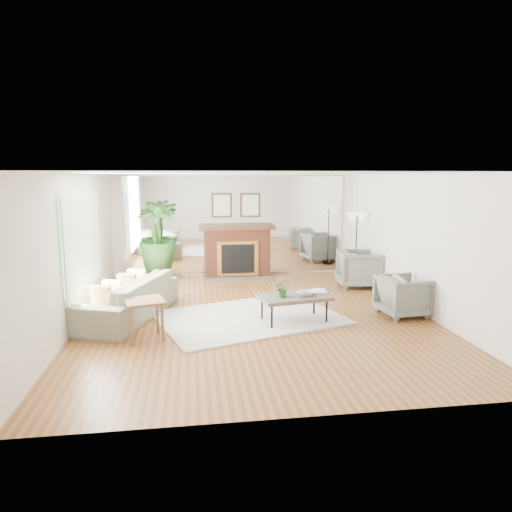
{
  "coord_description": "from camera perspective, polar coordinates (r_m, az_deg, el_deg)",
  "views": [
    {
      "loc": [
        -1.08,
        -7.73,
        2.45
      ],
      "look_at": [
        0.09,
        0.6,
        0.97
      ],
      "focal_mm": 32.0,
      "sensor_mm": 36.0,
      "label": 1
    }
  ],
  "objects": [
    {
      "name": "mirror_panel",
      "position": [
        11.32,
        -2.5,
        3.85
      ],
      "size": [
        5.4,
        0.04,
        2.4
      ],
      "primitive_type": "cube",
      "color": "silver",
      "rests_on": "wall_back"
    },
    {
      "name": "armchair_front",
      "position": [
        8.52,
        17.94,
        -4.77
      ],
      "size": [
        0.87,
        0.85,
        0.72
      ],
      "primitive_type": "imported",
      "rotation": [
        0.0,
        0.0,
        1.69
      ],
      "color": "slate",
      "rests_on": "ground"
    },
    {
      "name": "window_panel",
      "position": [
        8.42,
        -20.85,
        1.78
      ],
      "size": [
        0.04,
        2.4,
        1.5
      ],
      "primitive_type": "cube",
      "color": "#B2E09E",
      "rests_on": "wall_left"
    },
    {
      "name": "coffee_table",
      "position": [
        7.74,
        4.79,
        -5.21
      ],
      "size": [
        1.28,
        0.88,
        0.47
      ],
      "rotation": [
        0.0,
        0.0,
        0.18
      ],
      "color": "#5E544A",
      "rests_on": "ground"
    },
    {
      "name": "wall_back",
      "position": [
        11.34,
        -2.51,
        3.86
      ],
      "size": [
        6.0,
        0.02,
        2.5
      ],
      "primitive_type": "cube",
      "color": "white",
      "rests_on": "ground"
    },
    {
      "name": "armchair_back",
      "position": [
        10.46,
        12.75,
        -1.55
      ],
      "size": [
        1.02,
        1.0,
        0.82
      ],
      "primitive_type": "imported",
      "rotation": [
        0.0,
        0.0,
        1.42
      ],
      "color": "slate",
      "rests_on": "ground"
    },
    {
      "name": "floor_lamp",
      "position": [
        10.82,
        12.51,
        4.02
      ],
      "size": [
        0.52,
        0.29,
        1.61
      ],
      "color": "black",
      "rests_on": "ground"
    },
    {
      "name": "area_rug",
      "position": [
        8.04,
        -0.87,
        -7.68
      ],
      "size": [
        3.54,
        2.98,
        0.03
      ],
      "primitive_type": "cube",
      "rotation": [
        0.0,
        0.0,
        0.31
      ],
      "color": "beige",
      "rests_on": "ground"
    },
    {
      "name": "fruit_bowl",
      "position": [
        7.74,
        6.22,
        -4.67
      ],
      "size": [
        0.35,
        0.35,
        0.07
      ],
      "primitive_type": "imported",
      "rotation": [
        0.0,
        0.0,
        0.27
      ],
      "color": "brown",
      "rests_on": "coffee_table"
    },
    {
      "name": "fireplace",
      "position": [
        11.19,
        -2.37,
        0.73
      ],
      "size": [
        1.85,
        0.83,
        2.05
      ],
      "color": "brown",
      "rests_on": "ground"
    },
    {
      "name": "sofa",
      "position": [
        8.29,
        -15.74,
        -5.07
      ],
      "size": [
        1.69,
        2.61,
        0.71
      ],
      "primitive_type": "imported",
      "rotation": [
        0.0,
        0.0,
        -1.9
      ],
      "color": "gray",
      "rests_on": "ground"
    },
    {
      "name": "wall_right",
      "position": [
        8.82,
        19.56,
        1.55
      ],
      "size": [
        0.02,
        7.0,
        2.5
      ],
      "primitive_type": "cube",
      "color": "white",
      "rests_on": "ground"
    },
    {
      "name": "potted_ficus",
      "position": [
        10.96,
        -12.26,
        2.17
      ],
      "size": [
        1.05,
        1.05,
        1.89
      ],
      "color": "black",
      "rests_on": "ground"
    },
    {
      "name": "book",
      "position": [
        8.0,
        7.05,
        -4.38
      ],
      "size": [
        0.29,
        0.36,
        0.02
      ],
      "primitive_type": "imported",
      "rotation": [
        0.0,
        0.0,
        -0.15
      ],
      "color": "brown",
      "rests_on": "coffee_table"
    },
    {
      "name": "side_table",
      "position": [
        7.11,
        -13.71,
        -6.12
      ],
      "size": [
        0.66,
        0.66,
        0.62
      ],
      "rotation": [
        0.0,
        0.0,
        0.24
      ],
      "color": "brown",
      "rests_on": "ground"
    },
    {
      "name": "ground",
      "position": [
        8.18,
        -0.06,
        -7.48
      ],
      "size": [
        7.0,
        7.0,
        0.0
      ],
      "primitive_type": "plane",
      "color": "brown",
      "rests_on": "ground"
    },
    {
      "name": "tabletop_plant",
      "position": [
        7.59,
        3.33,
        -4.04
      ],
      "size": [
        0.28,
        0.25,
        0.3
      ],
      "primitive_type": "imported",
      "rotation": [
        0.0,
        0.0,
        0.07
      ],
      "color": "#2C5D22",
      "rests_on": "coffee_table"
    },
    {
      "name": "wall_left",
      "position": [
        8.05,
        -21.63,
        0.67
      ],
      "size": [
        0.02,
        7.0,
        2.5
      ],
      "primitive_type": "cube",
      "color": "white",
      "rests_on": "ground"
    }
  ]
}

